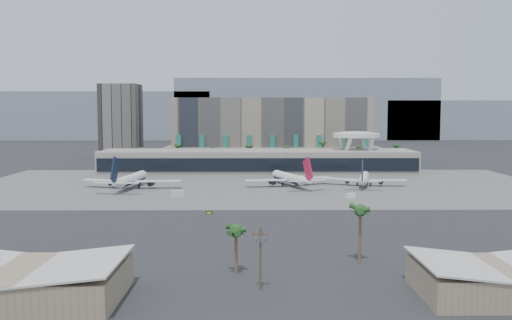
{
  "coord_description": "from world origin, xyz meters",
  "views": [
    {
      "loc": [
        -3.76,
        -201.26,
        33.87
      ],
      "look_at": [
        -1.62,
        40.0,
        12.77
      ],
      "focal_mm": 40.0,
      "sensor_mm": 36.0,
      "label": 1
    }
  ],
  "objects_px": {
    "airliner_centre": "(290,178)",
    "taxiway_sign": "(209,213)",
    "airliner_left": "(131,179)",
    "utility_pole": "(260,253)",
    "airliner_right": "(364,178)",
    "service_vehicle_a": "(177,194)",
    "service_vehicle_b": "(351,196)"
  },
  "relations": [
    {
      "from": "service_vehicle_b",
      "to": "airliner_right",
      "type": "bearing_deg",
      "value": 49.88
    },
    {
      "from": "airliner_right",
      "to": "service_vehicle_a",
      "type": "relative_size",
      "value": 7.55
    },
    {
      "from": "airliner_centre",
      "to": "taxiway_sign",
      "type": "height_order",
      "value": "airliner_centre"
    },
    {
      "from": "utility_pole",
      "to": "taxiway_sign",
      "type": "bearing_deg",
      "value": 101.09
    },
    {
      "from": "utility_pole",
      "to": "service_vehicle_b",
      "type": "distance_m",
      "value": 118.75
    },
    {
      "from": "service_vehicle_b",
      "to": "utility_pole",
      "type": "bearing_deg",
      "value": -129.16
    },
    {
      "from": "airliner_left",
      "to": "service_vehicle_b",
      "type": "relative_size",
      "value": 13.01
    },
    {
      "from": "utility_pole",
      "to": "airliner_left",
      "type": "relative_size",
      "value": 0.26
    },
    {
      "from": "airliner_left",
      "to": "airliner_right",
      "type": "distance_m",
      "value": 103.26
    },
    {
      "from": "utility_pole",
      "to": "service_vehicle_a",
      "type": "relative_size",
      "value": 2.39
    },
    {
      "from": "airliner_left",
      "to": "service_vehicle_b",
      "type": "distance_m",
      "value": 95.0
    },
    {
      "from": "airliner_centre",
      "to": "service_vehicle_a",
      "type": "xyz_separation_m",
      "value": [
        -46.43,
        -30.86,
        -2.48
      ]
    },
    {
      "from": "airliner_centre",
      "to": "airliner_left",
      "type": "bearing_deg",
      "value": 165.15
    },
    {
      "from": "airliner_right",
      "to": "service_vehicle_b",
      "type": "xyz_separation_m",
      "value": [
        -12.18,
        -35.31,
        -2.46
      ]
    },
    {
      "from": "airliner_centre",
      "to": "taxiway_sign",
      "type": "bearing_deg",
      "value": -135.0
    },
    {
      "from": "taxiway_sign",
      "to": "airliner_centre",
      "type": "bearing_deg",
      "value": 65.47
    },
    {
      "from": "airliner_left",
      "to": "airliner_centre",
      "type": "xyz_separation_m",
      "value": [
        69.76,
        6.89,
        -0.25
      ]
    },
    {
      "from": "airliner_left",
      "to": "utility_pole",
      "type": "bearing_deg",
      "value": -62.33
    },
    {
      "from": "service_vehicle_b",
      "to": "taxiway_sign",
      "type": "height_order",
      "value": "service_vehicle_b"
    },
    {
      "from": "utility_pole",
      "to": "taxiway_sign",
      "type": "relative_size",
      "value": 5.77
    },
    {
      "from": "service_vehicle_a",
      "to": "service_vehicle_b",
      "type": "height_order",
      "value": "service_vehicle_a"
    },
    {
      "from": "airliner_centre",
      "to": "service_vehicle_a",
      "type": "distance_m",
      "value": 55.81
    },
    {
      "from": "airliner_centre",
      "to": "airliner_right",
      "type": "height_order",
      "value": "airliner_centre"
    },
    {
      "from": "airliner_left",
      "to": "taxiway_sign",
      "type": "relative_size",
      "value": 21.87
    },
    {
      "from": "airliner_right",
      "to": "taxiway_sign",
      "type": "distance_m",
      "value": 94.54
    },
    {
      "from": "utility_pole",
      "to": "service_vehicle_b",
      "type": "height_order",
      "value": "utility_pole"
    },
    {
      "from": "utility_pole",
      "to": "airliner_right",
      "type": "xyz_separation_m",
      "value": [
        48.96,
        148.04,
        -3.78
      ]
    },
    {
      "from": "utility_pole",
      "to": "airliner_centre",
      "type": "height_order",
      "value": "airliner_centre"
    },
    {
      "from": "airliner_left",
      "to": "service_vehicle_a",
      "type": "relative_size",
      "value": 9.04
    },
    {
      "from": "airliner_centre",
      "to": "taxiway_sign",
      "type": "distance_m",
      "value": 75.3
    },
    {
      "from": "airliner_left",
      "to": "taxiway_sign",
      "type": "distance_m",
      "value": 72.72
    },
    {
      "from": "airliner_left",
      "to": "service_vehicle_a",
      "type": "bearing_deg",
      "value": -39.14
    }
  ]
}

